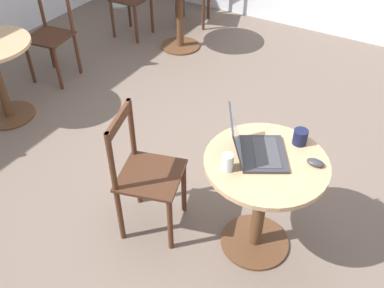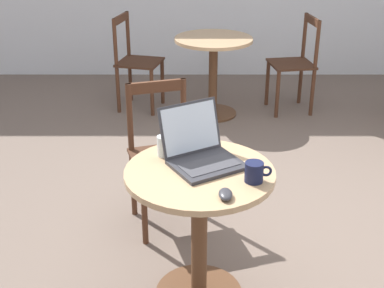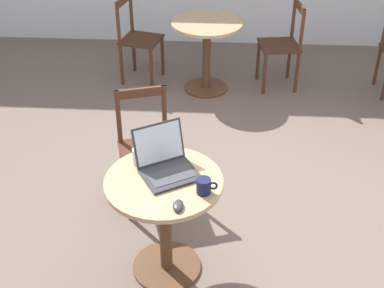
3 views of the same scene
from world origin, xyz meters
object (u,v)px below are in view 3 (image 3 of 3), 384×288
object	(u,v)px
chair_far_right	(283,46)
drinking_glass	(138,156)
cafe_table_near	(165,206)
mouse	(178,206)
mug	(204,186)
chair_far_left	(138,40)
laptop	(166,164)
chair_near_back	(146,150)
cafe_table_far	(207,41)

from	to	relation	value
chair_far_right	drinking_glass	world-z (taller)	chair_far_right
cafe_table_near	chair_far_right	xyz separation A→B (m)	(0.94, 2.68, -0.08)
chair_far_right	drinking_glass	distance (m)	2.78
mouse	mug	distance (m)	0.20
chair_far_left	laptop	bearing A→B (deg)	-77.57
chair_near_back	drinking_glass	distance (m)	0.65
chair_far_left	mouse	size ratio (longest dim) A/B	9.03
drinking_glass	mug	bearing A→B (deg)	-32.01
mouse	cafe_table_far	bearing A→B (deg)	88.92
chair_far_right	laptop	distance (m)	2.78
cafe_table_far	laptop	distance (m)	2.49
chair_far_left	mouse	bearing A→B (deg)	-77.12
chair_far_left	chair_near_back	bearing A→B (deg)	-79.90
cafe_table_far	chair_near_back	bearing A→B (deg)	-101.48
chair_near_back	chair_far_right	distance (m)	2.28
chair_far_right	mug	bearing A→B (deg)	-104.10
chair_far_left	mug	world-z (taller)	chair_far_left
cafe_table_far	mouse	world-z (taller)	mouse
mouse	drinking_glass	bearing A→B (deg)	124.92
chair_near_back	mouse	world-z (taller)	chair_near_back
chair_near_back	laptop	xyz separation A→B (m)	(0.22, -0.63, 0.34)
cafe_table_near	chair_near_back	size ratio (longest dim) A/B	0.82
cafe_table_near	chair_far_left	bearing A→B (deg)	101.86
chair_far_right	drinking_glass	size ratio (longest dim) A/B	8.74
chair_far_right	laptop	size ratio (longest dim) A/B	2.03
cafe_table_far	mug	distance (m)	2.68
cafe_table_far	chair_far_right	world-z (taller)	chair_far_right
cafe_table_far	chair_far_left	world-z (taller)	chair_far_left
chair_far_left	drinking_glass	bearing A→B (deg)	-81.19
laptop	mug	world-z (taller)	laptop
chair_near_back	laptop	size ratio (longest dim) A/B	2.03
cafe_table_far	chair_far_right	bearing A→B (deg)	8.56
mug	drinking_glass	world-z (taller)	drinking_glass
cafe_table_far	drinking_glass	distance (m)	2.44
chair_near_back	mouse	xyz separation A→B (m)	(0.32, -0.96, 0.30)
cafe_table_far	laptop	world-z (taller)	laptop
chair_near_back	mug	size ratio (longest dim) A/B	7.32
laptop	chair_far_left	bearing A→B (deg)	102.43
mouse	chair_near_back	bearing A→B (deg)	108.56
drinking_glass	mouse	bearing A→B (deg)	-55.08
laptop	drinking_glass	size ratio (longest dim) A/B	4.30
laptop	cafe_table_far	bearing A→B (deg)	86.51
cafe_table_near	mug	world-z (taller)	mug
mouse	mug	size ratio (longest dim) A/B	0.81
chair_far_left	chair_far_right	xyz separation A→B (m)	(1.52, -0.06, 0.00)
drinking_glass	cafe_table_near	bearing A→B (deg)	-42.32
mouse	chair_far_right	bearing A→B (deg)	74.04
chair_near_back	drinking_glass	size ratio (longest dim) A/B	8.74
chair_far_right	mug	size ratio (longest dim) A/B	7.32
mouse	drinking_glass	world-z (taller)	drinking_glass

